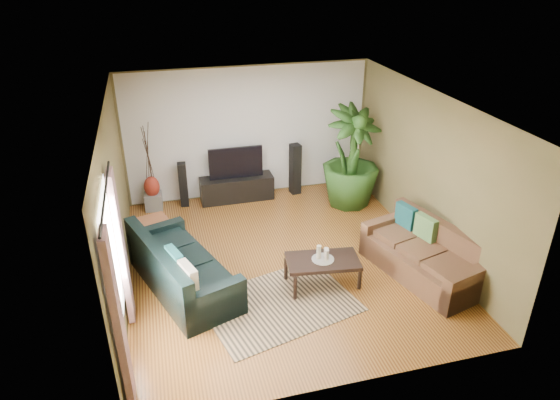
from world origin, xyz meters
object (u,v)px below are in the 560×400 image
object	(u,v)px
potted_plant	(351,157)
speaker_left	(183,185)
sofa_right	(423,252)
side_table	(155,233)
vase	(152,187)
speaker_right	(295,169)
television	(236,163)
tv_stand	(237,188)
coffee_table	(322,272)
pedestal	(154,201)
sofa_left	(183,263)

from	to	relation	value
potted_plant	speaker_left	bearing A→B (deg)	166.81
sofa_right	side_table	size ratio (longest dim) A/B	3.87
potted_plant	vase	world-z (taller)	potted_plant
speaker_right	side_table	distance (m)	3.31
television	tv_stand	bearing A→B (deg)	0.00
tv_stand	vase	distance (m)	1.71
speaker_left	vase	size ratio (longest dim) A/B	2.16
television	speaker_right	world-z (taller)	television
sofa_right	tv_stand	world-z (taller)	sofa_right
coffee_table	side_table	size ratio (longest dim) A/B	2.15
pedestal	tv_stand	bearing A→B (deg)	0.00
potted_plant	sofa_right	bearing A→B (deg)	-86.38
vase	tv_stand	bearing A→B (deg)	0.00
coffee_table	potted_plant	world-z (taller)	potted_plant
coffee_table	speaker_left	size ratio (longest dim) A/B	1.20
tv_stand	speaker_left	size ratio (longest dim) A/B	1.62
side_table	speaker_right	bearing A→B (deg)	26.01
speaker_left	side_table	bearing A→B (deg)	-109.93
sofa_left	side_table	xyz separation A→B (m)	(-0.38, 1.34, -0.17)
speaker_left	speaker_right	bearing A→B (deg)	3.56
speaker_right	side_table	world-z (taller)	speaker_right
sofa_right	speaker_right	xyz separation A→B (m)	(-1.09, 3.42, 0.12)
speaker_left	speaker_right	distance (m)	2.34
television	vase	xyz separation A→B (m)	(-1.69, 0.00, -0.34)
sofa_right	pedestal	xyz separation A→B (m)	(-4.03, 3.42, -0.26)
potted_plant	side_table	xyz separation A→B (m)	(-3.88, -0.68, -0.75)
speaker_left	speaker_right	size ratio (longest dim) A/B	0.85
vase	speaker_left	bearing A→B (deg)	0.00
sofa_left	sofa_right	world-z (taller)	same
potted_plant	pedestal	bearing A→B (deg)	168.84
sofa_left	potted_plant	xyz separation A→B (m)	(3.51, 2.03, 0.58)
tv_stand	pedestal	distance (m)	1.69
sofa_left	tv_stand	xyz separation A→B (m)	(1.33, 2.79, -0.18)
coffee_table	speaker_right	world-z (taller)	speaker_right
coffee_table	television	size ratio (longest dim) A/B	1.01
sofa_left	speaker_right	xyz separation A→B (m)	(2.59, 2.79, 0.12)
coffee_table	pedestal	world-z (taller)	coffee_table
speaker_right	pedestal	size ratio (longest dim) A/B	3.27
potted_plant	side_table	bearing A→B (deg)	-170.02
pedestal	sofa_right	bearing A→B (deg)	-40.29
coffee_table	sofa_right	bearing A→B (deg)	2.19
sofa_right	speaker_right	world-z (taller)	speaker_right
television	speaker_left	xyz separation A→B (m)	(-1.08, 0.00, -0.36)
sofa_right	television	distance (m)	4.16
tv_stand	side_table	distance (m)	2.24
sofa_left	side_table	distance (m)	1.41
tv_stand	speaker_right	distance (m)	1.29
television	pedestal	bearing A→B (deg)	180.00
speaker_right	side_table	xyz separation A→B (m)	(-2.96, -1.45, -0.29)
speaker_left	vase	world-z (taller)	speaker_left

